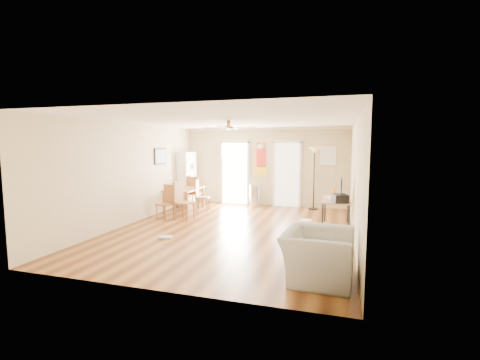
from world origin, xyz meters
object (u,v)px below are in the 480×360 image
(trash_can, at_px, (255,196))
(torchiere_lamp, at_px, (314,179))
(bookshelf, at_px, (187,179))
(armchair, at_px, (318,255))
(dining_chair_right_a, at_px, (203,196))
(dining_table, at_px, (184,200))
(wastebasket_a, at_px, (306,227))
(computer_desk, at_px, (336,213))
(printer, at_px, (340,198))
(dining_chair_right_b, at_px, (185,201))
(dining_chair_far, at_px, (195,192))
(dining_chair_near, at_px, (165,202))

(trash_can, height_order, torchiere_lamp, torchiere_lamp)
(bookshelf, height_order, torchiere_lamp, torchiere_lamp)
(armchair, bearing_deg, dining_chair_right_a, 44.31)
(dining_table, relative_size, trash_can, 1.97)
(dining_chair_right_a, height_order, wastebasket_a, dining_chair_right_a)
(computer_desk, relative_size, printer, 3.59)
(dining_chair_right_b, xyz_separation_m, wastebasket_a, (3.31, -0.46, -0.36))
(computer_desk, height_order, armchair, armchair)
(bookshelf, relative_size, dining_chair_right_b, 1.73)
(trash_can, bearing_deg, bookshelf, -170.82)
(computer_desk, bearing_deg, dining_chair_far, 161.02)
(computer_desk, xyz_separation_m, wastebasket_a, (-0.66, -0.77, -0.20))
(dining_table, height_order, dining_chair_far, dining_chair_far)
(dining_chair_near, relative_size, computer_desk, 0.70)
(dining_chair_right_a, bearing_deg, dining_chair_near, 145.26)
(dining_table, relative_size, dining_chair_right_b, 1.36)
(dining_chair_right_a, distance_m, dining_chair_far, 0.82)
(dining_chair_near, relative_size, armchair, 0.80)
(trash_can, distance_m, printer, 3.81)
(dining_chair_far, relative_size, computer_desk, 0.76)
(computer_desk, bearing_deg, printer, -79.86)
(bookshelf, bearing_deg, armchair, -55.24)
(bookshelf, distance_m, torchiere_lamp, 4.22)
(dining_chair_far, relative_size, printer, 2.71)
(dining_chair_near, bearing_deg, armchair, -20.77)
(bookshelf, height_order, dining_table, bookshelf)
(dining_table, distance_m, printer, 4.79)
(trash_can, bearing_deg, dining_chair_near, -126.86)
(dining_chair_right_b, height_order, torchiere_lamp, torchiere_lamp)
(dining_chair_right_a, xyz_separation_m, torchiere_lamp, (3.25, 1.27, 0.50))
(printer, bearing_deg, wastebasket_a, -175.51)
(dining_chair_right_a, height_order, printer, dining_chair_right_a)
(dining_table, distance_m, dining_chair_right_a, 0.58)
(dining_table, xyz_separation_m, dining_chair_near, (-0.02, -1.15, 0.11))
(bookshelf, relative_size, wastebasket_a, 5.76)
(dining_table, height_order, dining_chair_right_b, dining_chair_right_b)
(dining_chair_right_b, distance_m, computer_desk, 3.98)
(computer_desk, bearing_deg, bookshelf, 159.78)
(dining_table, height_order, printer, printer)
(computer_desk, bearing_deg, armchair, -93.65)
(computer_desk, height_order, wastebasket_a, computer_desk)
(armchair, bearing_deg, bookshelf, 45.50)
(bookshelf, distance_m, printer, 5.49)
(dining_chair_right_b, relative_size, trash_can, 1.45)
(dining_chair_right_a, bearing_deg, torchiere_lamp, -79.66)
(bookshelf, height_order, dining_chair_near, bookshelf)
(dining_chair_near, bearing_deg, wastebasket_a, 8.52)
(dining_chair_right_a, height_order, armchair, dining_chair_right_a)
(trash_can, bearing_deg, computer_desk, -39.67)
(bookshelf, bearing_deg, dining_chair_right_a, -49.95)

